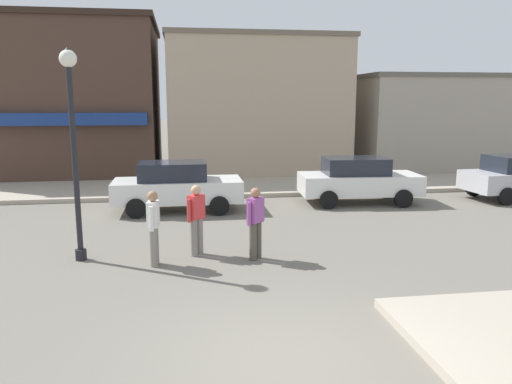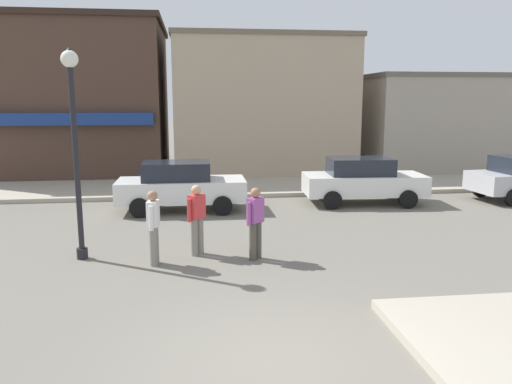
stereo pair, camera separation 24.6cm
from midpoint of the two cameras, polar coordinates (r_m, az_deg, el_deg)
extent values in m
plane|color=#6B665B|center=(7.10, 2.62, -18.85)|extent=(160.00, 160.00, 0.00)
cube|color=#A89E8C|center=(19.76, -4.84, 0.56)|extent=(80.00, 4.00, 0.15)
cylinder|color=black|center=(11.35, -20.56, 2.86)|extent=(0.12, 0.12, 4.20)
cylinder|color=black|center=(11.76, -19.94, -6.74)|extent=(0.24, 0.24, 0.24)
sphere|color=white|center=(11.30, -21.30, 14.02)|extent=(0.36, 0.36, 0.36)
cone|color=black|center=(11.31, -21.35, 14.75)|extent=(0.32, 0.32, 0.18)
cube|color=white|center=(15.95, -9.36, 0.23)|extent=(4.00, 1.70, 0.66)
cube|color=#1E232D|center=(15.86, -9.97, 2.38)|extent=(2.08, 1.40, 0.56)
cylinder|color=black|center=(16.88, -5.08, -0.38)|extent=(0.60, 0.18, 0.60)
cylinder|color=black|center=(15.22, -4.68, -1.58)|extent=(0.60, 0.18, 0.60)
cylinder|color=black|center=(16.92, -13.49, -0.61)|extent=(0.60, 0.18, 0.60)
cylinder|color=black|center=(15.26, -14.01, -1.83)|extent=(0.60, 0.18, 0.60)
cube|color=white|center=(17.27, 11.31, 0.95)|extent=(4.10, 1.96, 0.66)
cube|color=#1E232D|center=(17.14, 10.90, 2.95)|extent=(2.17, 1.53, 0.56)
cylinder|color=black|center=(18.51, 14.25, 0.29)|extent=(0.61, 0.22, 0.60)
cylinder|color=black|center=(16.94, 16.09, -0.72)|extent=(0.61, 0.22, 0.60)
cylinder|color=black|center=(17.86, 6.70, 0.19)|extent=(0.61, 0.22, 0.60)
cylinder|color=black|center=(16.23, 7.87, -0.89)|extent=(0.61, 0.22, 0.60)
cylinder|color=black|center=(19.88, 23.31, 0.45)|extent=(0.61, 0.23, 0.60)
cylinder|color=black|center=(18.57, 26.39, -0.45)|extent=(0.61, 0.23, 0.60)
cylinder|color=#4C473D|center=(11.08, -0.42, -5.49)|extent=(0.16, 0.16, 0.85)
cylinder|color=#4C473D|center=(10.95, -0.98, -5.69)|extent=(0.16, 0.16, 0.85)
cube|color=#994C99|center=(10.84, -0.71, -2.06)|extent=(0.41, 0.41, 0.54)
sphere|color=#9E7051|center=(10.77, -0.71, -0.08)|extent=(0.22, 0.22, 0.22)
cylinder|color=#994C99|center=(11.03, 0.02, -2.10)|extent=(0.13, 0.13, 0.52)
cylinder|color=#994C99|center=(10.68, -1.45, -2.54)|extent=(0.13, 0.13, 0.52)
cylinder|color=gray|center=(11.47, -7.08, -5.01)|extent=(0.16, 0.16, 0.85)
cylinder|color=gray|center=(11.35, -7.72, -5.20)|extent=(0.16, 0.16, 0.85)
cube|color=#D13838|center=(11.25, -7.48, -1.69)|extent=(0.41, 0.41, 0.54)
sphere|color=tan|center=(11.17, -7.53, 0.21)|extent=(0.22, 0.22, 0.22)
cylinder|color=#D13838|center=(11.42, -6.66, -1.74)|extent=(0.13, 0.13, 0.52)
cylinder|color=#D13838|center=(11.10, -8.31, -2.14)|extent=(0.13, 0.13, 0.52)
cylinder|color=gray|center=(10.96, -12.10, -5.91)|extent=(0.16, 0.16, 0.85)
cylinder|color=gray|center=(10.79, -12.27, -6.18)|extent=(0.16, 0.16, 0.85)
cube|color=white|center=(10.70, -12.33, -2.47)|extent=(0.26, 0.38, 0.54)
sphere|color=#9E7051|center=(10.63, -12.41, -0.47)|extent=(0.22, 0.22, 0.22)
cylinder|color=white|center=(10.94, -12.11, -2.46)|extent=(0.10, 0.10, 0.52)
cylinder|color=white|center=(10.50, -12.54, -3.02)|extent=(0.10, 0.10, 0.52)
cube|color=#473328|center=(25.84, -21.66, 9.60)|extent=(8.97, 7.53, 6.79)
cube|color=navy|center=(22.06, -23.81, 7.61)|extent=(8.52, 0.40, 0.50)
cube|color=#2E211A|center=(26.07, -22.21, 17.33)|extent=(9.24, 7.75, 0.24)
cube|color=tan|center=(24.46, -0.56, 9.55)|extent=(8.13, 6.04, 6.14)
cube|color=#685B4C|center=(24.61, -0.57, 16.95)|extent=(8.30, 6.16, 0.20)
cube|color=#9E9384|center=(26.72, 18.68, 7.30)|extent=(7.37, 5.44, 4.47)
cube|color=#5E584F|center=(26.71, 18.98, 12.30)|extent=(7.52, 5.55, 0.20)
camera|label=1|loc=(0.12, -90.65, -0.12)|focal=35.00mm
camera|label=2|loc=(0.12, 89.35, 0.12)|focal=35.00mm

